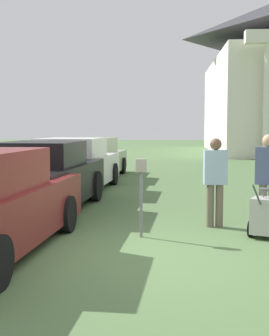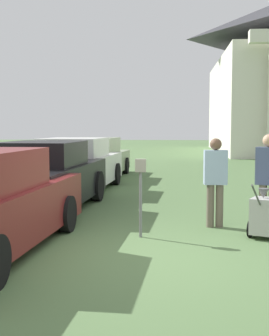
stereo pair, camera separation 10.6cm
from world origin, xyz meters
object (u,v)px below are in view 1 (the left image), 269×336
object	(u,v)px
parked_car_black	(44,178)
person_worker	(215,177)
parking_meter	(141,183)
equipment_cart	(263,215)
parked_car_sage	(93,160)
person_supervisor	(268,176)
parked_car_white	(73,166)

from	to	relation	value
parked_car_black	person_worker	xyz separation A→B (m)	(3.62, -1.43, 0.21)
parking_meter	person_worker	size ratio (longest dim) A/B	0.80
parked_car_black	parking_meter	size ratio (longest dim) A/B	3.57
parked_car_black	equipment_cart	size ratio (longest dim) A/B	4.77
parking_meter	equipment_cart	distance (m)	2.11
parked_car_sage	equipment_cart	xyz separation A→B (m)	(4.34, -9.03, -0.29)
person_supervisor	parking_meter	bearing A→B (deg)	38.82
parked_car_black	parked_car_sage	xyz separation A→B (m)	(-0.00, 6.75, -0.05)
parked_car_white	parked_car_sage	xyz separation A→B (m)	(-0.00, 3.48, -0.04)
parked_car_black	person_supervisor	bearing A→B (deg)	-17.71
equipment_cart	parked_car_sage	bearing A→B (deg)	139.63
parked_car_black	parking_meter	xyz separation A→B (m)	(2.30, -2.34, 0.20)
equipment_cart	parking_meter	bearing A→B (deg)	-154.19
parked_car_white	person_worker	xyz separation A→B (m)	(3.62, -4.70, 0.22)
parked_car_white	person_supervisor	distance (m)	6.75
parked_car_sage	parking_meter	bearing A→B (deg)	-72.54
parked_car_white	equipment_cart	xyz separation A→B (m)	(4.34, -5.54, -0.33)
parked_car_black	parked_car_sage	size ratio (longest dim) A/B	0.89
equipment_cart	person_supervisor	bearing A→B (deg)	95.66
parked_car_sage	person_worker	size ratio (longest dim) A/B	3.22
parked_car_white	person_worker	size ratio (longest dim) A/B	3.09
parked_car_black	person_supervisor	size ratio (longest dim) A/B	2.74
parking_meter	person_worker	distance (m)	1.61
person_worker	equipment_cart	world-z (taller)	person_worker
equipment_cart	person_worker	bearing A→B (deg)	154.40
parked_car_white	person_worker	world-z (taller)	person_worker
parked_car_white	equipment_cart	bearing A→B (deg)	-48.66
parked_car_sage	person_supervisor	xyz separation A→B (m)	(4.52, -8.48, 0.32)
parked_car_black	equipment_cart	xyz separation A→B (m)	(4.34, -2.28, -0.34)
parking_meter	person_supervisor	xyz separation A→B (m)	(2.22, 0.61, 0.06)
parked_car_sage	parking_meter	xyz separation A→B (m)	(2.30, -9.09, 0.25)
parked_car_sage	equipment_cart	size ratio (longest dim) A/B	5.34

